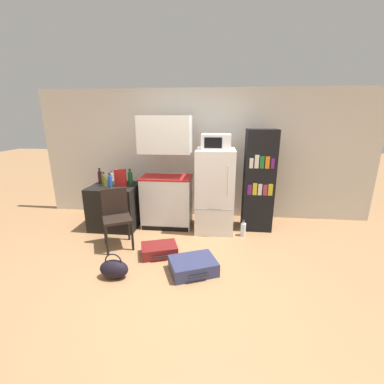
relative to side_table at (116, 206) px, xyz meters
name	(u,v)px	position (x,y,z in m)	size (l,w,h in m)	color
ground_plane	(178,267)	(1.33, -1.23, -0.38)	(24.00, 24.00, 0.00)	#A3754C
wall_back	(204,155)	(1.53, 0.77, 0.84)	(6.40, 0.10, 2.45)	beige
side_table	(116,206)	(0.00, 0.00, 0.00)	(0.81, 0.75, 0.77)	black
kitchen_hutch	(166,178)	(0.92, 0.12, 0.51)	(0.89, 0.53, 1.96)	silver
refrigerator	(215,191)	(1.78, 0.05, 0.33)	(0.64, 0.68, 1.43)	white
microwave	(216,142)	(1.78, 0.04, 1.16)	(0.47, 0.43, 0.24)	silver
bookshelf	(259,181)	(2.53, 0.18, 0.49)	(0.50, 0.41, 1.75)	black
bottle_clear_short	(112,177)	(-0.16, 0.31, 0.46)	(0.06, 0.06, 0.18)	silver
bottle_blue_soda	(110,182)	(0.03, -0.21, 0.50)	(0.07, 0.07, 0.27)	#1E47A3
bottle_wine_dark	(100,177)	(-0.28, 0.08, 0.51)	(0.07, 0.07, 0.29)	black
bottle_green_tall	(130,178)	(0.27, 0.09, 0.50)	(0.08, 0.08, 0.28)	#1E6028
bottle_olive_oil	(104,180)	(-0.15, -0.05, 0.49)	(0.07, 0.07, 0.25)	#566619
cereal_box	(120,178)	(0.14, -0.04, 0.53)	(0.19, 0.07, 0.30)	red
chair	(116,212)	(0.30, -0.70, 0.15)	(0.54, 0.54, 0.90)	black
suitcase_large_flat	(159,250)	(1.01, -0.95, -0.31)	(0.59, 0.49, 0.16)	maroon
suitcase_small_flat	(193,266)	(1.54, -1.32, -0.30)	(0.70, 0.62, 0.18)	navy
handbag	(114,269)	(0.58, -1.55, -0.26)	(0.36, 0.20, 0.33)	black
water_bottle_front	(243,229)	(2.28, -0.18, -0.27)	(0.09, 0.09, 0.28)	silver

